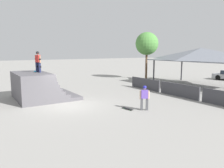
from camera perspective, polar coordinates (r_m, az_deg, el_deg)
ground_plane at (r=15.34m, az=-11.00°, el=-5.51°), size 160.00×160.00×0.00m
quarter_pipe_ramp at (r=17.87m, az=-19.04°, el=-0.82°), size 4.59×4.39×2.07m
skater_on_deck at (r=17.76m, az=-18.79°, el=5.89°), size 0.69×0.38×1.61m
skateboard_on_deck at (r=18.29m, az=-19.29°, el=3.19°), size 0.86×0.49×0.09m
bystander_walking at (r=13.84m, az=8.49°, el=-3.06°), size 0.43×0.56×1.58m
skateboard_on_ground at (r=14.08m, az=4.01°, el=-6.40°), size 0.86×0.34×0.09m
barrier_fence at (r=18.69m, az=17.05°, el=-1.55°), size 12.27×0.12×1.05m
pavilion_shelter at (r=24.51m, az=22.20°, el=7.14°), size 10.27×5.61×4.03m
tree_beside_pavilion at (r=29.40m, az=9.09°, el=10.33°), size 2.98×2.98×6.15m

